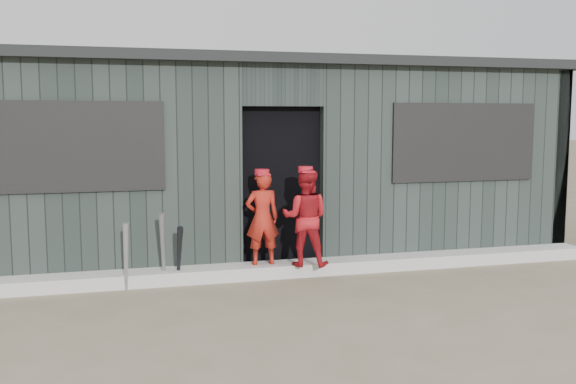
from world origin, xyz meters
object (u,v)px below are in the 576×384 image
object	(u,v)px
player_red_left	(262,218)
player_red_right	(305,217)
player_grey_back	(283,213)
bat_left	(126,257)
dugout	(257,159)
bat_mid	(163,249)
bat_right	(179,255)

from	to	relation	value
player_red_left	player_red_right	size ratio (longest dim) A/B	0.97
player_red_left	player_red_right	xyz separation A→B (m)	(0.47, -0.19, 0.02)
player_grey_back	bat_left	bearing A→B (deg)	22.34
bat_left	dugout	world-z (taller)	dugout
player_red_right	player_red_left	bearing A→B (deg)	0.34
bat_mid	player_red_right	bearing A→B (deg)	-3.24
bat_left	player_grey_back	bearing A→B (deg)	23.91
bat_mid	player_red_left	size ratio (longest dim) A/B	0.77
bat_left	bat_right	xyz separation A→B (m)	(0.58, 0.12, -0.04)
bat_right	dugout	bearing A→B (deg)	54.30
player_grey_back	player_red_right	bearing A→B (deg)	92.00
bat_mid	dugout	distance (m)	2.46
player_red_right	dugout	bearing A→B (deg)	-62.38
bat_mid	dugout	world-z (taller)	dugout
player_red_right	player_grey_back	distance (m)	0.84
player_red_left	bat_left	bearing A→B (deg)	7.67
bat_right	dugout	xyz separation A→B (m)	(1.29, 1.79, 0.95)
player_grey_back	bat_right	bearing A→B (deg)	26.83
player_red_right	dugout	size ratio (longest dim) A/B	0.14
bat_right	dugout	world-z (taller)	dugout
bat_mid	player_grey_back	size ratio (longest dim) A/B	0.65
bat_left	player_red_right	world-z (taller)	player_red_right
player_red_right	bat_right	bearing A→B (deg)	19.41
dugout	bat_right	bearing A→B (deg)	-125.70
bat_left	player_red_right	bearing A→B (deg)	1.12
bat_left	player_red_left	size ratio (longest dim) A/B	0.69
player_red_right	dugout	xyz separation A→B (m)	(-0.16, 1.87, 0.57)
dugout	player_red_right	bearing A→B (deg)	-84.98
player_red_left	bat_mid	bearing A→B (deg)	4.16
bat_left	dugout	xyz separation A→B (m)	(1.86, 1.91, 0.91)
player_red_right	dugout	world-z (taller)	dugout
bat_left	player_grey_back	xyz separation A→B (m)	(1.97, 0.88, 0.27)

